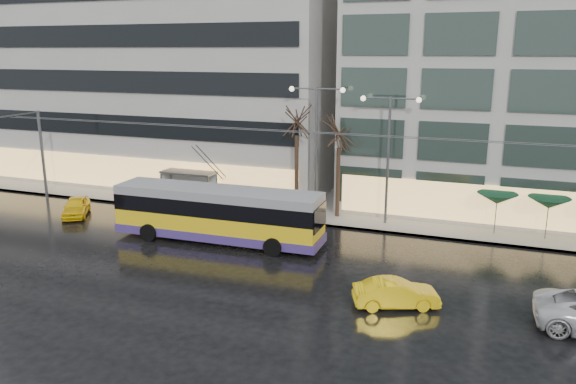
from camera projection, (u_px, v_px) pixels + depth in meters
The scene contains 18 objects.
ground at pixel (221, 267), 30.84m from camera, with size 140.00×140.00×0.00m, color black.
sidewalk at pixel (328, 205), 42.87m from camera, with size 80.00×10.00×0.15m, color gray.
kerb at pixel (307, 223), 38.37m from camera, with size 80.00×0.10×0.15m, color slate.
building_left at pixel (155, 55), 50.76m from camera, with size 34.00×14.00×22.00m, color #A5A29E.
trolleybus at pixel (218, 216), 34.64m from camera, with size 13.22×5.23×6.10m.
catenary at pixel (288, 165), 36.67m from camera, with size 42.24×5.12×7.00m.
bus_shelter at pixel (186, 180), 42.90m from camera, with size 4.20×1.60×2.51m.
street_lamp_near at pixel (316, 134), 38.51m from camera, with size 3.96×0.36×9.03m.
street_lamp_far at pixel (389, 142), 36.89m from camera, with size 3.96×0.36×8.53m.
tree_a at pixel (297, 117), 38.93m from camera, with size 3.20×3.20×8.40m.
tree_b at pixel (339, 128), 38.26m from camera, with size 3.20×3.20×7.70m.
parasol_a at pixel (497, 199), 35.51m from camera, with size 2.50×2.50×2.65m.
parasol_b at pixel (549, 203), 34.50m from camera, with size 2.50×2.50×2.65m.
taxi_a at pixel (76, 207), 40.22m from camera, with size 1.58×3.92×1.34m, color yellow.
taxi_b at pixel (396, 294), 25.93m from camera, with size 1.38×3.95×1.30m, color yellow.
pedestrian_a at pixel (223, 186), 42.16m from camera, with size 0.96×0.98×2.19m.
pedestrian_b at pixel (232, 201), 40.80m from camera, with size 0.81×0.66×1.56m.
pedestrian_c at pixel (165, 191), 42.25m from camera, with size 1.21×1.11×2.11m.
Camera 1 is at (13.51, -25.79, 11.59)m, focal length 35.00 mm.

